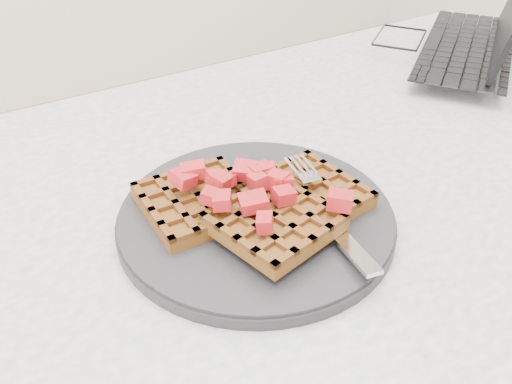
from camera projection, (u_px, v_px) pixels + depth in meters
table at (319, 294)px, 0.65m from camera, size 1.20×0.80×0.75m
plate at (256, 218)px, 0.56m from camera, size 0.27×0.27×0.02m
waffles at (258, 205)px, 0.55m from camera, size 0.21×0.19×0.03m
strawberry_pile at (256, 180)px, 0.54m from camera, size 0.15×0.15×0.02m
fork at (323, 212)px, 0.55m from camera, size 0.06×0.18×0.02m
laptop at (453, 37)px, 0.89m from camera, size 0.39×0.37×0.22m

